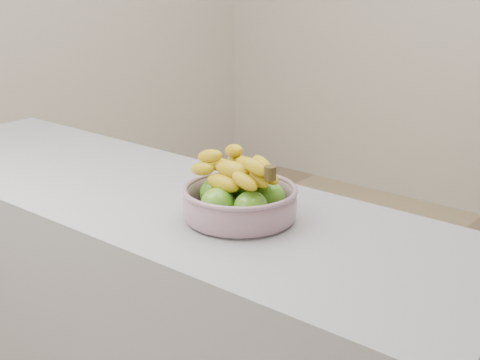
# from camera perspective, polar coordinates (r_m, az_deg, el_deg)

# --- Properties ---
(ground) EXTENTS (4.00, 4.00, 0.00)m
(ground) POSITION_cam_1_polar(r_m,az_deg,el_deg) (2.74, 4.62, -14.87)
(ground) COLOR #9F8961
(ground) RESTS_ON ground
(counter) EXTENTS (2.00, 0.60, 0.90)m
(counter) POSITION_cam_1_polar(r_m,az_deg,el_deg) (2.04, -7.23, -12.90)
(counter) COLOR gray
(counter) RESTS_ON ground
(fruit_bowl) EXTENTS (0.28, 0.28, 0.16)m
(fruit_bowl) POSITION_cam_1_polar(r_m,az_deg,el_deg) (1.61, -0.01, -1.58)
(fruit_bowl) COLOR #A8B0CA
(fruit_bowl) RESTS_ON counter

